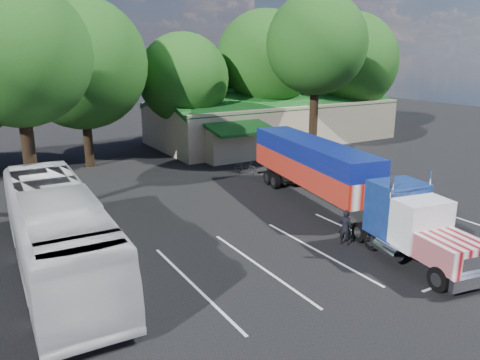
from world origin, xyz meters
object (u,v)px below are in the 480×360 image
woman (345,227)px  tour_bus (57,232)px  bicycle (245,167)px  silver_sedan (247,145)px  semi_truck (333,175)px

woman → tour_bus: tour_bus is taller
bicycle → silver_sedan: size_ratio=0.40×
woman → tour_bus: bearing=38.8°
tour_bus → silver_sedan: size_ratio=2.81×
bicycle → semi_truck: bearing=-119.8°
semi_truck → silver_sedan: (4.30, 16.19, -1.44)m
semi_truck → tour_bus: (-14.84, 0.05, -0.37)m
woman → silver_sedan: size_ratio=0.37×
tour_bus → bicycle: bearing=35.6°
silver_sedan → tour_bus: bearing=118.5°
woman → tour_bus: (-12.29, 3.86, 0.97)m
semi_truck → woman: bearing=-113.7°
semi_truck → bicycle: bearing=97.4°
woman → semi_truck: bearing=-67.5°
semi_truck → bicycle: semi_truck is taller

